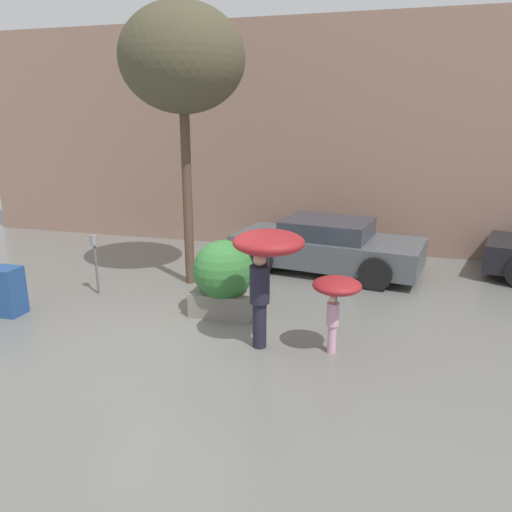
{
  "coord_description": "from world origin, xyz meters",
  "views": [
    {
      "loc": [
        3.46,
        -6.97,
        3.54
      ],
      "look_at": [
        1.04,
        1.6,
        1.05
      ],
      "focal_mm": 35.0,
      "sensor_mm": 36.0,
      "label": 1
    }
  ],
  "objects_px": {
    "planter_box": "(223,277)",
    "person_child": "(336,291)",
    "parking_meter": "(95,252)",
    "parked_car_near": "(327,246)",
    "street_tree": "(182,60)",
    "newspaper_box": "(7,291)",
    "person_adult": "(267,253)"
  },
  "relations": [
    {
      "from": "planter_box",
      "to": "person_child",
      "type": "relative_size",
      "value": 1.13
    },
    {
      "from": "planter_box",
      "to": "parking_meter",
      "type": "distance_m",
      "value": 2.91
    },
    {
      "from": "parked_car_near",
      "to": "street_tree",
      "type": "distance_m",
      "value": 5.17
    },
    {
      "from": "parking_meter",
      "to": "newspaper_box",
      "type": "distance_m",
      "value": 1.77
    },
    {
      "from": "parked_car_near",
      "to": "newspaper_box",
      "type": "bearing_deg",
      "value": 138.39
    },
    {
      "from": "person_child",
      "to": "parking_meter",
      "type": "bearing_deg",
      "value": -141.28
    },
    {
      "from": "planter_box",
      "to": "street_tree",
      "type": "relative_size",
      "value": 0.25
    },
    {
      "from": "street_tree",
      "to": "newspaper_box",
      "type": "distance_m",
      "value": 5.53
    },
    {
      "from": "planter_box",
      "to": "parked_car_near",
      "type": "xyz_separation_m",
      "value": [
        1.43,
        3.28,
        -0.13
      ]
    },
    {
      "from": "parking_meter",
      "to": "newspaper_box",
      "type": "relative_size",
      "value": 1.38
    },
    {
      "from": "street_tree",
      "to": "newspaper_box",
      "type": "xyz_separation_m",
      "value": [
        -2.5,
        -2.63,
        -4.17
      ]
    },
    {
      "from": "street_tree",
      "to": "parking_meter",
      "type": "xyz_separation_m",
      "value": [
        -1.55,
        -1.21,
        -3.72
      ]
    },
    {
      "from": "parked_car_near",
      "to": "street_tree",
      "type": "relative_size",
      "value": 0.8
    },
    {
      "from": "parked_car_near",
      "to": "street_tree",
      "type": "xyz_separation_m",
      "value": [
        -2.76,
        -1.72,
        4.02
      ]
    },
    {
      "from": "person_adult",
      "to": "newspaper_box",
      "type": "height_order",
      "value": "person_adult"
    },
    {
      "from": "parked_car_near",
      "to": "parking_meter",
      "type": "height_order",
      "value": "parking_meter"
    },
    {
      "from": "person_adult",
      "to": "parked_car_near",
      "type": "height_order",
      "value": "person_adult"
    },
    {
      "from": "person_adult",
      "to": "parking_meter",
      "type": "bearing_deg",
      "value": 163.45
    },
    {
      "from": "planter_box",
      "to": "person_child",
      "type": "xyz_separation_m",
      "value": [
        2.16,
        -1.07,
        0.3
      ]
    },
    {
      "from": "parked_car_near",
      "to": "newspaper_box",
      "type": "distance_m",
      "value": 6.83
    },
    {
      "from": "person_adult",
      "to": "parking_meter",
      "type": "height_order",
      "value": "person_adult"
    },
    {
      "from": "parking_meter",
      "to": "parked_car_near",
      "type": "bearing_deg",
      "value": 34.14
    },
    {
      "from": "planter_box",
      "to": "parked_car_near",
      "type": "relative_size",
      "value": 0.31
    },
    {
      "from": "person_child",
      "to": "parked_car_near",
      "type": "bearing_deg",
      "value": 154.1
    },
    {
      "from": "planter_box",
      "to": "parking_meter",
      "type": "bearing_deg",
      "value": 172.9
    },
    {
      "from": "street_tree",
      "to": "newspaper_box",
      "type": "bearing_deg",
      "value": -133.48
    },
    {
      "from": "person_child",
      "to": "parked_car_near",
      "type": "height_order",
      "value": "person_child"
    },
    {
      "from": "person_child",
      "to": "street_tree",
      "type": "height_order",
      "value": "street_tree"
    },
    {
      "from": "planter_box",
      "to": "newspaper_box",
      "type": "distance_m",
      "value": 3.99
    },
    {
      "from": "person_adult",
      "to": "parked_car_near",
      "type": "bearing_deg",
      "value": 89.65
    },
    {
      "from": "person_child",
      "to": "parked_car_near",
      "type": "xyz_separation_m",
      "value": [
        -0.74,
        4.35,
        -0.44
      ]
    },
    {
      "from": "person_child",
      "to": "parking_meter",
      "type": "relative_size",
      "value": 1.0
    }
  ]
}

